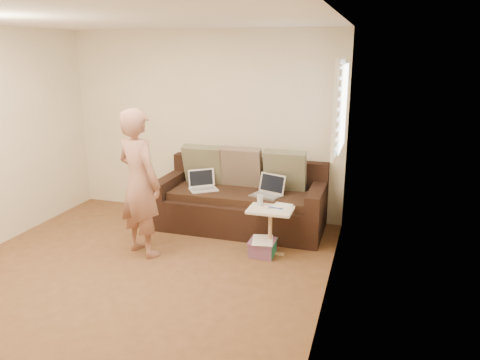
% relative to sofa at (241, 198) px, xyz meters
% --- Properties ---
extents(floor, '(4.50, 4.50, 0.00)m').
position_rel_sofa_xyz_m(floor, '(-0.69, -1.77, -0.42)').
color(floor, brown).
rests_on(floor, ground).
extents(ceiling, '(4.50, 4.50, 0.00)m').
position_rel_sofa_xyz_m(ceiling, '(-0.69, -1.77, 2.18)').
color(ceiling, white).
rests_on(ceiling, wall_back).
extents(wall_back, '(4.00, 0.00, 4.00)m').
position_rel_sofa_xyz_m(wall_back, '(-0.69, 0.48, 0.87)').
color(wall_back, beige).
rests_on(wall_back, ground).
extents(wall_right, '(0.00, 4.50, 4.50)m').
position_rel_sofa_xyz_m(wall_right, '(1.31, -1.77, 0.87)').
color(wall_right, beige).
rests_on(wall_right, ground).
extents(window_blinds, '(0.12, 0.88, 1.08)m').
position_rel_sofa_xyz_m(window_blinds, '(1.26, -0.27, 1.28)').
color(window_blinds, white).
rests_on(window_blinds, wall_right).
extents(sofa, '(2.20, 0.95, 0.85)m').
position_rel_sofa_xyz_m(sofa, '(0.00, 0.00, 0.00)').
color(sofa, black).
rests_on(sofa, ground).
extents(pillow_left, '(0.55, 0.29, 0.57)m').
position_rel_sofa_xyz_m(pillow_left, '(-0.60, 0.20, 0.37)').
color(pillow_left, '#595942').
rests_on(pillow_left, sofa).
extents(pillow_mid, '(0.55, 0.27, 0.57)m').
position_rel_sofa_xyz_m(pillow_mid, '(-0.05, 0.21, 0.37)').
color(pillow_mid, brown).
rests_on(pillow_mid, sofa).
extents(pillow_right, '(0.55, 0.28, 0.57)m').
position_rel_sofa_xyz_m(pillow_right, '(0.55, 0.20, 0.37)').
color(pillow_right, '#595942').
rests_on(pillow_right, sofa).
extents(laptop_silver, '(0.44, 0.38, 0.25)m').
position_rel_sofa_xyz_m(laptop_silver, '(0.38, -0.13, 0.10)').
color(laptop_silver, '#B7BABC').
rests_on(laptop_silver, sofa).
extents(laptop_white, '(0.44, 0.42, 0.26)m').
position_rel_sofa_xyz_m(laptop_white, '(-0.49, -0.11, 0.10)').
color(laptop_white, white).
rests_on(laptop_white, sofa).
extents(person, '(0.74, 0.64, 1.72)m').
position_rel_sofa_xyz_m(person, '(-0.87, -1.10, 0.44)').
color(person, '#965752').
rests_on(person, ground).
extents(side_table, '(0.51, 0.36, 0.56)m').
position_rel_sofa_xyz_m(side_table, '(0.57, -0.69, -0.14)').
color(side_table, silver).
rests_on(side_table, ground).
extents(drinking_glass, '(0.07, 0.07, 0.12)m').
position_rel_sofa_xyz_m(drinking_glass, '(0.43, -0.62, 0.20)').
color(drinking_glass, silver).
rests_on(drinking_glass, side_table).
extents(scissors, '(0.20, 0.14, 0.02)m').
position_rel_sofa_xyz_m(scissors, '(0.63, -0.68, 0.14)').
color(scissors, silver).
rests_on(scissors, side_table).
extents(paper_on_table, '(0.25, 0.33, 0.00)m').
position_rel_sofa_xyz_m(paper_on_table, '(0.67, -0.60, 0.14)').
color(paper_on_table, white).
rests_on(paper_on_table, side_table).
extents(striped_box, '(0.30, 0.30, 0.19)m').
position_rel_sofa_xyz_m(striped_box, '(0.50, -0.76, -0.33)').
color(striped_box, '#CD1E84').
rests_on(striped_box, ground).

